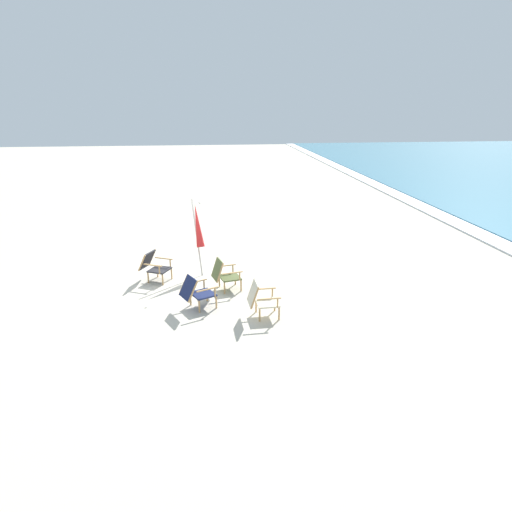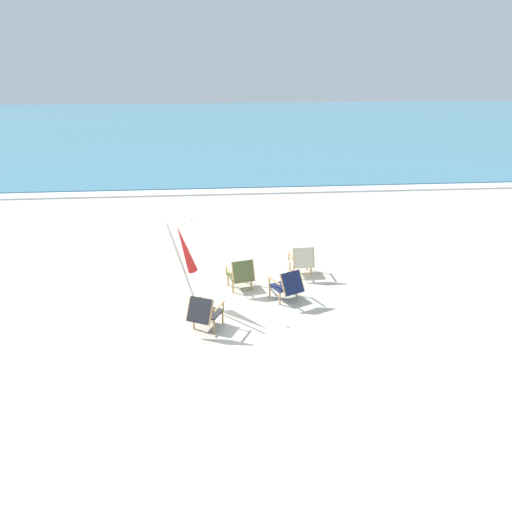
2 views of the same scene
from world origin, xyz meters
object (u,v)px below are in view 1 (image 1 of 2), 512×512
object	(u,v)px
beach_chair_far_center	(261,299)
umbrella_furled_red	(198,226)
beach_chair_front_left	(154,265)
beach_chair_back_left	(224,274)
beach_chair_front_right	(196,291)

from	to	relation	value
beach_chair_far_center	umbrella_furled_red	distance (m)	3.31
beach_chair_front_left	beach_chair_back_left	bearing A→B (deg)	64.43
beach_chair_front_left	umbrella_furled_red	distance (m)	1.56
beach_chair_front_right	beach_chair_far_center	distance (m)	1.53
beach_chair_back_left	umbrella_furled_red	xyz separation A→B (m)	(-1.27, -0.63, 0.91)
beach_chair_back_left	umbrella_furled_red	bearing A→B (deg)	-153.62
umbrella_furled_red	beach_chair_back_left	bearing A→B (deg)	26.38
beach_chair_far_center	beach_chair_front_left	bearing A→B (deg)	-134.28
umbrella_furled_red	beach_chair_front_right	bearing A→B (deg)	-1.49
beach_chair_far_center	beach_chair_back_left	bearing A→B (deg)	-155.78
beach_chair_front_right	beach_chair_front_left	bearing A→B (deg)	-149.14
beach_chair_front_right	umbrella_furled_red	bearing A→B (deg)	178.51
beach_chair_front_right	beach_chair_far_center	bearing A→B (deg)	67.37
beach_chair_front_right	beach_chair_far_center	xyz separation A→B (m)	(0.59, 1.41, 0.01)
beach_chair_far_center	beach_chair_front_right	bearing A→B (deg)	-112.63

